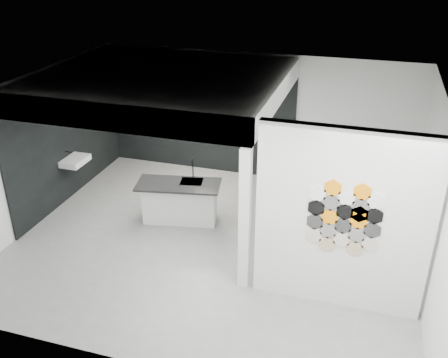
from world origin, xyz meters
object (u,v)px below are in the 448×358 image
glass_vase (260,120)px  partition_panel (342,222)px  glass_bowl (260,120)px  utensil_cup (180,112)px  kitchen_island (180,201)px  stockpot (163,110)px  bottle_dark (194,112)px  wall_basin (75,161)px  kettle (232,116)px

glass_vase → partition_panel: bearing=-61.8°
glass_bowl → utensil_cup: bearing=180.0°
kitchen_island → glass_vase: glass_vase is taller
partition_panel → kitchen_island: bearing=153.3°
kitchen_island → stockpot: size_ratio=8.84×
bottle_dark → utensil_cup: 0.34m
stockpot → bottle_dark: (0.75, 0.00, 0.00)m
wall_basin → glass_vase: size_ratio=4.70×
bottle_dark → kitchen_island: bearing=-77.1°
stockpot → glass_vase: 2.29m
kitchen_island → glass_vase: 2.70m
stockpot → utensil_cup: size_ratio=1.78×
kettle → glass_bowl: size_ratio=1.14×
partition_panel → kettle: bearing=125.0°
glass_vase → utensil_cup: size_ratio=1.21×
bottle_dark → partition_panel: bearing=-46.9°
kitchen_island → glass_bowl: size_ratio=10.55×
stockpot → partition_panel: bearing=-41.5°
bottle_dark → kettle: bearing=0.0°
stockpot → bottle_dark: bearing=0.0°
partition_panel → glass_bowl: partition_panel is taller
partition_panel → stockpot: partition_panel is taller
kitchen_island → bottle_dark: (-0.53, 2.31, 0.98)m
partition_panel → stockpot: bearing=138.5°
wall_basin → stockpot: 2.40m
kitchen_island → kettle: (0.37, 2.31, 0.97)m
stockpot → utensil_cup: 0.41m
stockpot → utensil_cup: bearing=0.0°
stockpot → utensil_cup: (0.41, 0.00, -0.02)m
kettle → glass_bowl: kettle is taller
glass_vase → bottle_dark: size_ratio=0.79×
partition_panel → utensil_cup: 5.53m
stockpot → kettle: bearing=0.0°
stockpot → bottle_dark: 0.75m
bottle_dark → utensil_cup: size_ratio=1.52×
glass_vase → utensil_cup: glass_vase is taller
glass_vase → utensil_cup: (-1.88, 0.00, -0.01)m
kitchen_island → kettle: 2.53m
wall_basin → glass_bowl: bearing=31.3°
stockpot → kettle: 1.65m
wall_basin → bottle_dark: bottle_dark is taller
wall_basin → partition_panel: bearing=-18.2°
kettle → bottle_dark: bottle_dark is taller
wall_basin → bottle_dark: 2.83m
partition_panel → kitchen_island: size_ratio=1.68×
glass_vase → bottle_dark: bearing=180.0°
glass_bowl → glass_vase: (0.00, 0.00, 0.01)m
partition_panel → glass_bowl: bearing=118.2°
kettle → bottle_dark: size_ratio=1.12×
utensil_cup → stockpot: bearing=180.0°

